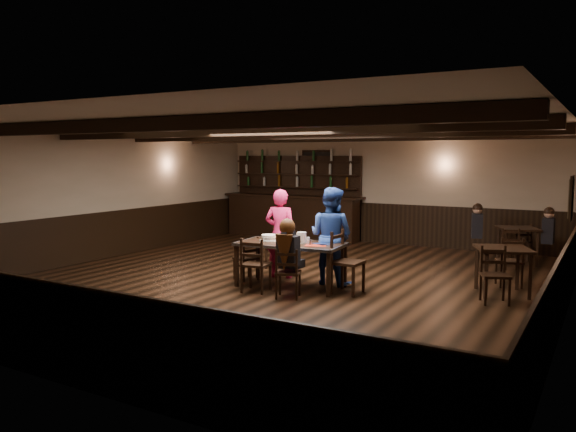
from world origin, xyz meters
The scene contains 25 objects.
ground centered at (0.00, 0.00, 0.00)m, with size 10.00×10.00×0.00m, color black.
room_shell centered at (0.01, 0.04, 1.75)m, with size 9.02×10.02×2.71m.
dining_table centered at (0.35, -0.36, 0.68)m, with size 1.85×1.05×0.75m.
chair_near_left centered at (0.04, -1.01, 0.52)m, with size 0.47×0.46×0.89m.
chair_near_right centered at (0.70, -1.08, 0.46)m, with size 0.47×0.45×0.79m.
chair_end_left centered at (-0.54, -0.32, 0.45)m, with size 0.45×0.46×0.77m.
chair_end_right centered at (1.27, -0.29, 0.59)m, with size 0.45×0.48×1.00m.
chair_far_pushed centered at (-0.64, 0.94, 0.52)m, with size 0.43×0.42×0.88m.
woman_pink centered at (-0.19, 0.20, 0.80)m, with size 0.59×0.38×1.61m, color #D7196E.
man_blue centered at (0.84, 0.17, 0.84)m, with size 0.81×0.63×1.67m, color navy.
seated_person centered at (0.68, -1.03, 0.82)m, with size 0.33×0.50×0.81m.
cake centered at (-0.10, -0.33, 0.80)m, with size 0.33×0.33×0.10m.
plate_stack_a centered at (0.33, -0.43, 0.83)m, with size 0.16×0.16×0.15m, color white.
plate_stack_b centered at (0.52, -0.30, 0.85)m, with size 0.16×0.16×0.19m, color white.
tea_light centered at (0.37, -0.28, 0.78)m, with size 0.05×0.05×0.06m.
salt_shaker centered at (0.69, -0.41, 0.79)m, with size 0.03×0.03×0.08m, color silver.
pepper_shaker centered at (0.75, -0.41, 0.80)m, with size 0.04×0.04×0.09m, color #A5A8AD.
drink_glass centered at (0.59, -0.21, 0.80)m, with size 0.06×0.06×0.09m, color silver.
menu_red centered at (0.84, -0.41, 0.75)m, with size 0.34×0.24×0.00m, color #9E2111.
menu_blue centered at (0.87, -0.23, 0.75)m, with size 0.28×0.20×0.00m, color #0F1E4D.
bar_counter centered at (-2.48, 4.72, 0.73)m, with size 3.96×0.70×2.20m.
back_table_a centered at (3.52, 0.89, 0.65)m, with size 1.05×1.05×0.75m.
back_table_b centered at (3.34, 3.71, 0.64)m, with size 0.96×0.96×0.75m.
bg_patron_left centered at (2.52, 3.80, 0.83)m, with size 0.30×0.40×0.73m.
bg_patron_right centered at (3.90, 3.74, 0.83)m, with size 0.22×0.35×0.72m.
Camera 1 is at (4.97, -8.42, 2.20)m, focal length 35.00 mm.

